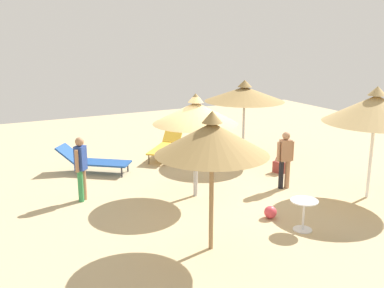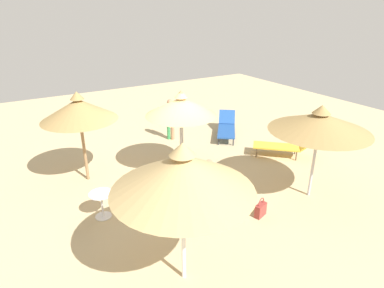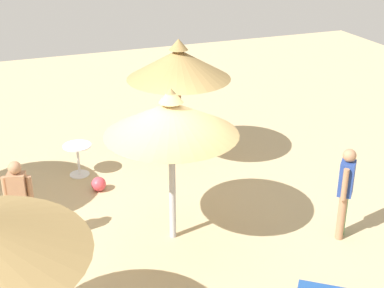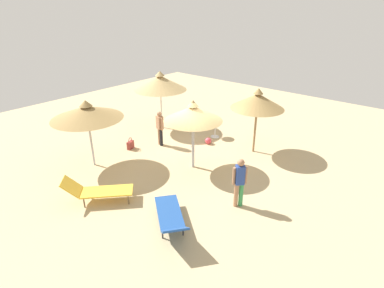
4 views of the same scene
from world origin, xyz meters
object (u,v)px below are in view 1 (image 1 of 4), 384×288
at_px(parasol_umbrella_edge, 212,139).
at_px(person_standing_back, 285,157).
at_px(parasol_umbrella_front, 196,113).
at_px(lounge_chair_far_right, 166,145).
at_px(lounge_chair_near_left, 93,160).
at_px(person_standing_center, 81,165).
at_px(parasol_umbrella_near_right, 376,109).
at_px(handbag, 279,167).
at_px(side_table_round, 304,210).
at_px(beach_ball, 270,212).
at_px(parasol_umbrella_far_left, 244,94).

relative_size(parasol_umbrella_edge, person_standing_back, 1.76).
bearing_deg(parasol_umbrella_front, person_standing_back, -104.04).
height_order(parasol_umbrella_edge, lounge_chair_far_right, parasol_umbrella_edge).
relative_size(parasol_umbrella_edge, lounge_chair_far_right, 1.39).
height_order(lounge_chair_near_left, person_standing_center, person_standing_center).
relative_size(parasol_umbrella_near_right, handbag, 5.45).
xyz_separation_m(parasol_umbrella_edge, handbag, (3.12, -4.05, -1.97)).
bearing_deg(lounge_chair_near_left, parasol_umbrella_front, -149.58).
height_order(parasol_umbrella_edge, side_table_round, parasol_umbrella_edge).
bearing_deg(beach_ball, person_standing_back, -46.65).
bearing_deg(parasol_umbrella_front, person_standing_center, 69.52).
bearing_deg(parasol_umbrella_far_left, lounge_chair_near_left, 81.29).
distance_m(parasol_umbrella_edge, parasol_umbrella_front, 2.82).
relative_size(side_table_round, beach_ball, 2.36).
bearing_deg(lounge_chair_far_right, parasol_umbrella_near_right, -152.55).
xyz_separation_m(parasol_umbrella_front, beach_ball, (-2.00, -0.82, -1.96)).
bearing_deg(lounge_chair_near_left, beach_ball, -152.70).
height_order(parasol_umbrella_front, parasol_umbrella_far_left, parasol_umbrella_front).
distance_m(person_standing_center, handbag, 5.66).
height_order(parasol_umbrella_far_left, handbag, parasol_umbrella_far_left).
distance_m(parasol_umbrella_near_right, person_standing_center, 7.15).
bearing_deg(parasol_umbrella_near_right, lounge_chair_far_right, 27.45).
bearing_deg(beach_ball, lounge_chair_near_left, 27.30).
height_order(parasol_umbrella_edge, handbag, parasol_umbrella_edge).
bearing_deg(person_standing_center, parasol_umbrella_near_right, -115.60).
height_order(handbag, beach_ball, handbag).
bearing_deg(parasol_umbrella_far_left, person_standing_back, 167.66).
bearing_deg(person_standing_back, lounge_chair_near_left, 48.65).
xyz_separation_m(lounge_chair_far_right, handbag, (-3.07, -2.20, -0.22)).
distance_m(parasol_umbrella_near_right, lounge_chair_far_right, 6.61).
bearing_deg(side_table_round, parasol_umbrella_edge, 85.06).
relative_size(parasol_umbrella_near_right, lounge_chair_far_right, 1.44).
distance_m(person_standing_back, person_standing_center, 5.15).
height_order(parasol_umbrella_near_right, parasol_umbrella_far_left, parasol_umbrella_near_right).
bearing_deg(parasol_umbrella_edge, parasol_umbrella_far_left, -39.13).
distance_m(person_standing_back, beach_ball, 2.18).
xyz_separation_m(parasol_umbrella_near_right, handbag, (2.57, 0.73, -2.04)).
distance_m(parasol_umbrella_edge, beach_ball, 2.81).
relative_size(parasol_umbrella_front, beach_ball, 9.22).
relative_size(parasol_umbrella_far_left, handbag, 5.00).
xyz_separation_m(parasol_umbrella_near_right, person_standing_back, (1.49, 1.42, -1.38)).
xyz_separation_m(person_standing_back, person_standing_center, (1.55, 4.91, 0.04)).
height_order(handbag, side_table_round, side_table_round).
bearing_deg(person_standing_center, lounge_chair_far_right, -52.55).
xyz_separation_m(lounge_chair_near_left, lounge_chair_far_right, (0.55, -2.58, 0.03)).
xyz_separation_m(parasol_umbrella_far_left, side_table_round, (-5.10, 1.90, -1.65)).
xyz_separation_m(parasol_umbrella_far_left, person_standing_back, (-2.88, 0.63, -1.25)).
xyz_separation_m(lounge_chair_near_left, person_standing_back, (-3.60, -4.09, 0.47)).
distance_m(person_standing_back, handbag, 1.45).
height_order(parasol_umbrella_front, handbag, parasol_umbrella_front).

